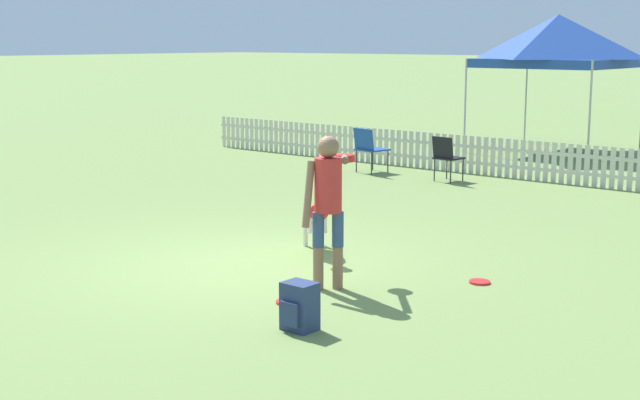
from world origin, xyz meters
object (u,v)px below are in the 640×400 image
(leaping_dog, at_px, (316,218))
(backpack_on_grass, at_px, (299,307))
(frisbee_near_dog, at_px, (287,302))
(folding_chair_green_right, at_px, (369,146))
(handler_person, at_px, (329,194))
(frisbee_near_handler, at_px, (480,282))
(canopy_tent_main, at_px, (558,41))
(folding_chair_center, at_px, (446,155))

(leaping_dog, xyz_separation_m, backpack_on_grass, (1.76, -2.31, -0.21))
(frisbee_near_dog, bearing_deg, folding_chair_green_right, 121.64)
(backpack_on_grass, bearing_deg, handler_person, 118.62)
(handler_person, relative_size, frisbee_near_handler, 7.05)
(leaping_dog, bearing_deg, canopy_tent_main, -123.72)
(frisbee_near_handler, bearing_deg, handler_person, -133.79)
(leaping_dog, xyz_separation_m, frisbee_near_dog, (1.14, -1.78, -0.41))
(backpack_on_grass, bearing_deg, frisbee_near_handler, 79.38)
(handler_person, distance_m, leaping_dog, 1.65)
(backpack_on_grass, xyz_separation_m, canopy_tent_main, (-3.89, 13.21, 2.28))
(frisbee_near_handler, bearing_deg, backpack_on_grass, -100.62)
(frisbee_near_handler, relative_size, canopy_tent_main, 0.07)
(folding_chair_center, bearing_deg, folding_chair_green_right, 6.82)
(backpack_on_grass, bearing_deg, folding_chair_green_right, 123.16)
(folding_chair_green_right, bearing_deg, backpack_on_grass, 133.70)
(folding_chair_center, distance_m, canopy_tent_main, 5.63)
(leaping_dog, bearing_deg, backpack_on_grass, 82.55)
(folding_chair_green_right, bearing_deg, folding_chair_center, -168.13)
(backpack_on_grass, relative_size, folding_chair_center, 0.53)
(frisbee_near_handler, height_order, canopy_tent_main, canopy_tent_main)
(handler_person, xyz_separation_m, frisbee_near_handler, (1.11, 1.16, -0.97))
(folding_chair_green_right, bearing_deg, leaping_dog, 131.86)
(handler_person, bearing_deg, folding_chair_green_right, 79.16)
(leaping_dog, relative_size, canopy_tent_main, 0.30)
(frisbee_near_handler, distance_m, backpack_on_grass, 2.43)
(frisbee_near_dog, height_order, folding_chair_center, folding_chair_center)
(frisbee_near_dog, bearing_deg, frisbee_near_handler, 59.89)
(handler_person, xyz_separation_m, folding_chair_green_right, (-4.51, 6.70, -0.47))
(folding_chair_green_right, bearing_deg, frisbee_near_dog, 132.18)
(leaping_dog, xyz_separation_m, folding_chair_center, (-1.70, 5.65, 0.07))
(leaping_dog, bearing_deg, frisbee_near_handler, 137.01)
(backpack_on_grass, distance_m, folding_chair_center, 8.69)
(frisbee_near_handler, xyz_separation_m, canopy_tent_main, (-4.34, 10.83, 2.48))
(frisbee_near_dog, xyz_separation_m, folding_chair_center, (-2.84, 7.43, 0.48))
(folding_chair_center, xyz_separation_m, folding_chair_green_right, (-1.71, -0.04, 0.03))
(folding_chair_center, bearing_deg, leaping_dog, 112.27)
(backpack_on_grass, relative_size, canopy_tent_main, 0.14)
(frisbee_near_dog, bearing_deg, canopy_tent_main, 104.46)
(leaping_dog, relative_size, folding_chair_center, 1.14)
(frisbee_near_dog, distance_m, canopy_tent_main, 13.32)
(handler_person, height_order, frisbee_near_handler, handler_person)
(leaping_dog, height_order, frisbee_near_handler, leaping_dog)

